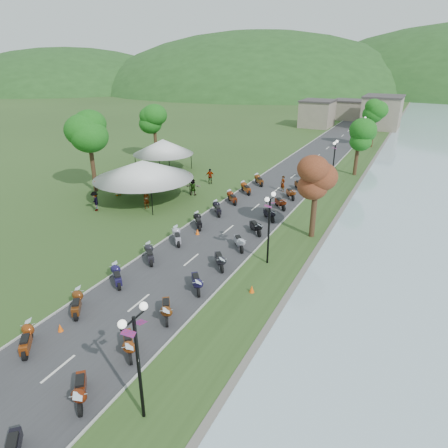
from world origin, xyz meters
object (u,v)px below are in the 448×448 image
at_px(pedestrian_a, 147,208).
at_px(pedestrian_c, 96,211).
at_px(streetlamp_near, 139,368).
at_px(pedestrian_b, 147,203).
at_px(vendor_tent_main, 144,180).

distance_m(pedestrian_a, pedestrian_c, 4.71).
xyz_separation_m(streetlamp_near, pedestrian_b, (-15.26, 20.78, -2.50)).
xyz_separation_m(vendor_tent_main, pedestrian_b, (0.81, -0.84, -2.00)).
relative_size(pedestrian_a, pedestrian_b, 0.95).
bearing_deg(pedestrian_c, pedestrian_b, 90.30).
relative_size(streetlamp_near, pedestrian_b, 2.80).
distance_m(vendor_tent_main, pedestrian_c, 5.58).
height_order(streetlamp_near, pedestrian_a, streetlamp_near).
bearing_deg(pedestrian_c, pedestrian_a, 72.14).
xyz_separation_m(vendor_tent_main, pedestrian_c, (-2.13, -4.76, -2.00)).
bearing_deg(vendor_tent_main, pedestrian_c, -114.13).
distance_m(streetlamp_near, pedestrian_a, 24.38).
relative_size(streetlamp_near, pedestrian_a, 2.94).
relative_size(pedestrian_a, pedestrian_c, 0.92).
xyz_separation_m(pedestrian_b, pedestrian_c, (-2.95, -3.92, 0.00)).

